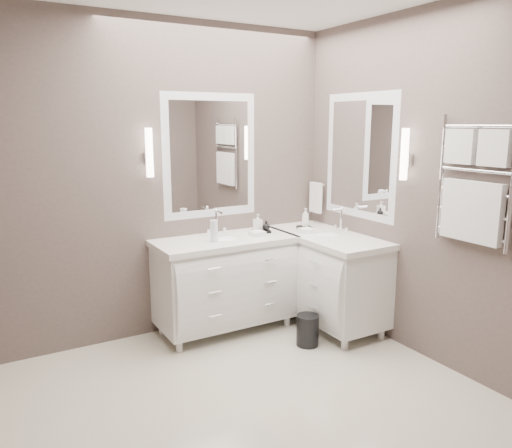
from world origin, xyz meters
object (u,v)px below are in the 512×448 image
vanity_back (225,278)px  vanity_right (326,273)px  waste_bin (308,330)px  towel_ladder (474,190)px

vanity_back → vanity_right: size_ratio=1.00×
vanity_back → waste_bin: 0.86m
vanity_right → waste_bin: (-0.43, -0.31, -0.35)m
vanity_back → waste_bin: (0.45, -0.64, -0.35)m
vanity_right → towel_ladder: size_ratio=1.38×
towel_ladder → waste_bin: bearing=123.3°
vanity_back → waste_bin: size_ratio=4.70×
vanity_right → vanity_back: bearing=159.6°
vanity_right → towel_ladder: towel_ladder is taller
vanity_back → waste_bin: bearing=-54.7°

